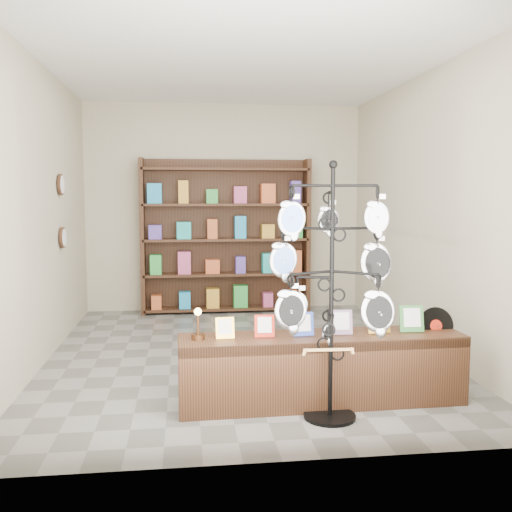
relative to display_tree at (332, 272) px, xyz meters
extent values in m
plane|color=slate|center=(-0.48, 1.84, -1.11)|extent=(5.00, 5.00, 0.00)
plane|color=#B4AA91|center=(-0.48, 4.34, 0.39)|extent=(4.00, 0.00, 4.00)
plane|color=#B4AA91|center=(-0.48, -0.66, 0.39)|extent=(4.00, 0.00, 4.00)
plane|color=#B4AA91|center=(-2.48, 1.84, 0.39)|extent=(0.00, 5.00, 5.00)
plane|color=#B4AA91|center=(1.52, 1.84, 0.39)|extent=(0.00, 5.00, 5.00)
plane|color=white|center=(-0.48, 1.84, 1.89)|extent=(5.00, 5.00, 0.00)
cylinder|color=black|center=(0.00, 0.00, -1.10)|extent=(0.44, 0.44, 0.03)
cylinder|color=black|center=(0.00, 0.00, -0.17)|extent=(0.04, 0.04, 1.88)
sphere|color=black|center=(0.00, 0.00, 0.78)|extent=(0.06, 0.06, 0.06)
ellipsoid|color=silver|center=(0.03, 0.20, -0.52)|extent=(0.10, 0.05, 0.20)
cube|color=tan|center=(-0.08, -0.25, -0.51)|extent=(0.36, 0.04, 0.04)
cube|color=black|center=(0.01, 0.31, -0.83)|extent=(2.30, 0.51, 0.56)
cube|color=gold|center=(-0.77, 0.30, -0.47)|extent=(0.15, 0.06, 0.17)
cube|color=red|center=(-0.46, 0.30, -0.46)|extent=(0.16, 0.06, 0.18)
cube|color=#263FA5|center=(-0.14, 0.31, -0.46)|extent=(0.17, 0.06, 0.19)
cube|color=#E54C33|center=(0.17, 0.32, -0.45)|extent=(0.18, 0.06, 0.20)
cube|color=gold|center=(0.48, 0.32, -0.45)|extent=(0.19, 0.06, 0.21)
cube|color=#337233|center=(0.76, 0.33, -0.44)|extent=(0.20, 0.07, 0.22)
cylinder|color=black|center=(1.00, 0.39, -0.52)|extent=(0.31, 0.08, 0.31)
cylinder|color=red|center=(1.00, 0.38, -0.52)|extent=(0.10, 0.03, 0.10)
cylinder|color=#432613|center=(-0.98, 0.29, -0.53)|extent=(0.10, 0.10, 0.04)
cylinder|color=#432613|center=(-0.98, 0.29, -0.44)|extent=(0.02, 0.02, 0.15)
sphere|color=#FFBF59|center=(-0.98, 0.29, -0.33)|extent=(0.06, 0.06, 0.06)
cube|color=black|center=(-0.48, 4.28, -0.01)|extent=(2.40, 0.04, 2.20)
cube|color=black|center=(-1.66, 4.12, -0.01)|extent=(0.06, 0.36, 2.20)
cube|color=black|center=(0.70, 4.12, -0.01)|extent=(0.06, 0.36, 2.20)
cube|color=black|center=(-0.48, 4.12, -1.06)|extent=(2.36, 0.36, 0.04)
cube|color=black|center=(-0.48, 4.12, -0.56)|extent=(2.36, 0.36, 0.03)
cube|color=black|center=(-0.48, 4.12, -0.06)|extent=(2.36, 0.36, 0.04)
cube|color=black|center=(-0.48, 4.12, 0.44)|extent=(2.36, 0.36, 0.04)
cube|color=black|center=(-0.48, 4.12, 0.94)|extent=(2.36, 0.36, 0.04)
cylinder|color=black|center=(-2.45, 2.64, 0.69)|extent=(0.03, 0.24, 0.24)
cylinder|color=black|center=(-2.45, 2.64, 0.09)|extent=(0.03, 0.24, 0.24)
camera|label=1|loc=(-1.07, -4.05, 0.55)|focal=40.00mm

